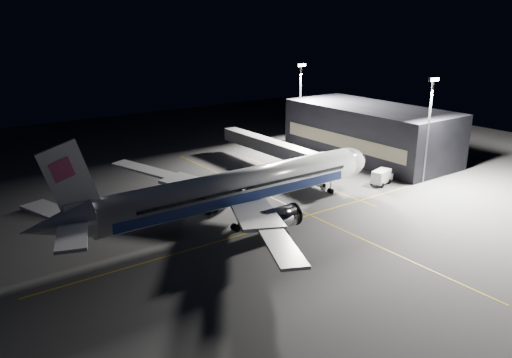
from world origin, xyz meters
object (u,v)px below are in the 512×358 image
object	(u,v)px
floodlight_mast_south	(429,121)
safety_cone_c	(237,197)
airliner	(234,189)
safety_cone_a	(204,210)
safety_cone_b	(227,188)
floodlight_mast_north	(300,97)
service_truck	(382,176)
baggage_tug	(187,183)
jet_bridge	(278,149)

from	to	relation	value
floodlight_mast_south	safety_cone_c	distance (m)	39.88
airliner	safety_cone_a	size ratio (longest dim) A/B	108.14
safety_cone_a	safety_cone_c	distance (m)	8.60
airliner	safety_cone_a	world-z (taller)	airliner
airliner	safety_cone_b	bearing A→B (deg)	61.65
floodlight_mast_north	safety_cone_a	world-z (taller)	floodlight_mast_north
service_truck	baggage_tug	bearing A→B (deg)	132.01
floodlight_mast_south	baggage_tug	size ratio (longest dim) A/B	7.42
safety_cone_a	safety_cone_c	xyz separation A→B (m)	(8.23, 2.49, 0.00)
service_truck	safety_cone_a	world-z (taller)	service_truck
floodlight_mast_north	floodlight_mast_south	world-z (taller)	same
jet_bridge	airliner	bearing A→B (deg)	-141.96
baggage_tug	safety_cone_c	size ratio (longest dim) A/B	4.88
jet_bridge	floodlight_mast_north	world-z (taller)	floodlight_mast_north
airliner	safety_cone_c	xyz separation A→B (m)	(5.72, 7.91, -4.88)
jet_bridge	safety_cone_b	xyz separation A→B (m)	(-16.00, -4.94, -4.27)
floodlight_mast_south	safety_cone_c	size ratio (longest dim) A/B	36.25
baggage_tug	safety_cone_a	world-z (taller)	baggage_tug
airliner	service_truck	distance (m)	33.95
airliner	jet_bridge	distance (m)	29.31
airliner	safety_cone_a	distance (m)	7.72
airliner	baggage_tug	distance (m)	19.05
airliner	safety_cone_b	size ratio (longest dim) A/B	98.66
airliner	jet_bridge	xyz separation A→B (m)	(23.08, 18.06, -0.58)
floodlight_mast_north	jet_bridge	bearing A→B (deg)	-142.26
floodlight_mast_north	floodlight_mast_south	xyz separation A→B (m)	(0.00, -38.00, 0.00)
airliner	floodlight_mast_north	xyz separation A→B (m)	(41.08, 31.99, 7.21)
airliner	floodlight_mast_south	world-z (taller)	floodlight_mast_south
jet_bridge	baggage_tug	size ratio (longest dim) A/B	12.34
jet_bridge	service_truck	size ratio (longest dim) A/B	5.61
floodlight_mast_south	baggage_tug	distance (m)	48.07
airliner	floodlight_mast_south	xyz separation A→B (m)	(41.08, -6.01, 7.21)
jet_bridge	safety_cone_a	bearing A→B (deg)	-153.73
airliner	service_truck	bearing A→B (deg)	-3.15
floodlight_mast_south	service_truck	distance (m)	13.72
floodlight_mast_north	safety_cone_c	size ratio (longest dim) A/B	36.25
service_truck	safety_cone_b	distance (m)	30.58
service_truck	safety_cone_b	world-z (taller)	service_truck
service_truck	floodlight_mast_south	bearing A→B (deg)	-45.27
floodlight_mast_north	safety_cone_a	distance (m)	52.46
service_truck	baggage_tug	world-z (taller)	service_truck
safety_cone_b	safety_cone_a	bearing A→B (deg)	-141.28
airliner	floodlight_mast_south	bearing A→B (deg)	-8.33
floodlight_mast_north	service_truck	distance (m)	36.28
safety_cone_c	floodlight_mast_north	bearing A→B (deg)	34.25
airliner	safety_cone_b	world-z (taller)	airliner
safety_cone_b	baggage_tug	bearing A→B (deg)	136.64
floodlight_mast_south	safety_cone_b	bearing A→B (deg)	150.64
floodlight_mast_south	service_truck	size ratio (longest dim) A/B	3.38
floodlight_mast_north	service_truck	size ratio (longest dim) A/B	3.38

